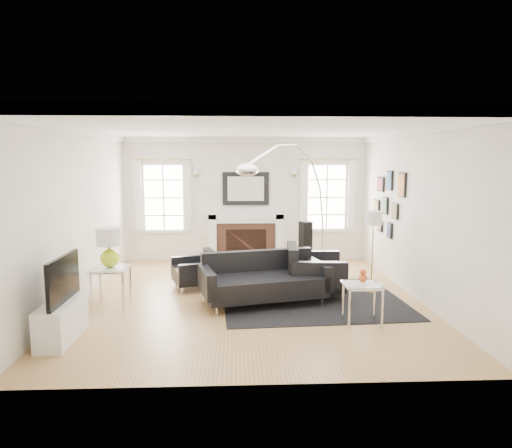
{
  "coord_description": "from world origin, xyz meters",
  "views": [
    {
      "loc": [
        -0.23,
        -7.38,
        2.26
      ],
      "look_at": [
        0.11,
        0.3,
        1.2
      ],
      "focal_mm": 32.0,
      "sensor_mm": 36.0,
      "label": 1
    }
  ],
  "objects_px": {
    "fireplace": "(246,238)",
    "armchair_left": "(197,271)",
    "sofa": "(263,280)",
    "arc_floor_lamp": "(288,206)",
    "armchair_right": "(312,272)",
    "gourd_lamp": "(109,245)",
    "coffee_table": "(267,274)"
  },
  "relations": [
    {
      "from": "sofa",
      "to": "armchair_right",
      "type": "relative_size",
      "value": 1.94
    },
    {
      "from": "fireplace",
      "to": "armchair_right",
      "type": "xyz_separation_m",
      "value": [
        1.07,
        -2.63,
        -0.15
      ]
    },
    {
      "from": "armchair_right",
      "to": "coffee_table",
      "type": "relative_size",
      "value": 1.15
    },
    {
      "from": "arc_floor_lamp",
      "to": "coffee_table",
      "type": "bearing_deg",
      "value": -115.14
    },
    {
      "from": "armchair_right",
      "to": "gourd_lamp",
      "type": "xyz_separation_m",
      "value": [
        -3.27,
        -0.46,
        0.58
      ]
    },
    {
      "from": "armchair_right",
      "to": "coffee_table",
      "type": "bearing_deg",
      "value": -169.84
    },
    {
      "from": "sofa",
      "to": "coffee_table",
      "type": "distance_m",
      "value": 0.26
    },
    {
      "from": "coffee_table",
      "to": "gourd_lamp",
      "type": "xyz_separation_m",
      "value": [
        -2.49,
        -0.32,
        0.58
      ]
    },
    {
      "from": "sofa",
      "to": "arc_floor_lamp",
      "type": "relative_size",
      "value": 0.81
    },
    {
      "from": "armchair_left",
      "to": "armchair_right",
      "type": "height_order",
      "value": "armchair_right"
    },
    {
      "from": "coffee_table",
      "to": "sofa",
      "type": "bearing_deg",
      "value": -108.78
    },
    {
      "from": "armchair_right",
      "to": "coffee_table",
      "type": "distance_m",
      "value": 0.79
    },
    {
      "from": "sofa",
      "to": "armchair_left",
      "type": "height_order",
      "value": "sofa"
    },
    {
      "from": "armchair_right",
      "to": "gourd_lamp",
      "type": "relative_size",
      "value": 1.78
    },
    {
      "from": "gourd_lamp",
      "to": "coffee_table",
      "type": "bearing_deg",
      "value": 7.44
    },
    {
      "from": "sofa",
      "to": "gourd_lamp",
      "type": "height_order",
      "value": "gourd_lamp"
    },
    {
      "from": "armchair_left",
      "to": "arc_floor_lamp",
      "type": "height_order",
      "value": "arc_floor_lamp"
    },
    {
      "from": "arc_floor_lamp",
      "to": "gourd_lamp",
      "type": "bearing_deg",
      "value": -156.1
    },
    {
      "from": "fireplace",
      "to": "armchair_left",
      "type": "distance_m",
      "value": 2.31
    },
    {
      "from": "coffee_table",
      "to": "gourd_lamp",
      "type": "bearing_deg",
      "value": -172.56
    },
    {
      "from": "sofa",
      "to": "coffee_table",
      "type": "bearing_deg",
      "value": 71.22
    },
    {
      "from": "fireplace",
      "to": "coffee_table",
      "type": "relative_size",
      "value": 1.76
    },
    {
      "from": "sofa",
      "to": "coffee_table",
      "type": "relative_size",
      "value": 2.23
    },
    {
      "from": "armchair_left",
      "to": "arc_floor_lamp",
      "type": "bearing_deg",
      "value": 10.63
    },
    {
      "from": "armchair_left",
      "to": "sofa",
      "type": "bearing_deg",
      "value": -38.82
    },
    {
      "from": "armchair_right",
      "to": "coffee_table",
      "type": "height_order",
      "value": "armchair_right"
    },
    {
      "from": "fireplace",
      "to": "sofa",
      "type": "relative_size",
      "value": 0.79
    },
    {
      "from": "sofa",
      "to": "armchair_right",
      "type": "distance_m",
      "value": 0.95
    },
    {
      "from": "fireplace",
      "to": "sofa",
      "type": "bearing_deg",
      "value": -86.16
    },
    {
      "from": "gourd_lamp",
      "to": "sofa",
      "type": "bearing_deg",
      "value": 1.91
    },
    {
      "from": "sofa",
      "to": "armchair_left",
      "type": "distance_m",
      "value": 1.45
    },
    {
      "from": "armchair_left",
      "to": "coffee_table",
      "type": "height_order",
      "value": "armchair_left"
    }
  ]
}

